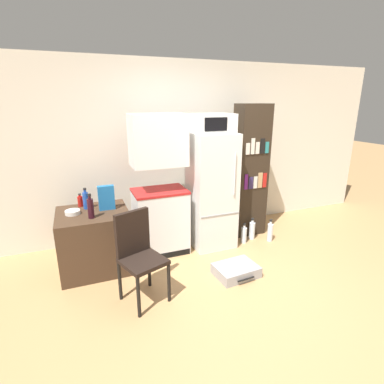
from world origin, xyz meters
TOP-DOWN VIEW (x-y plane):
  - ground_plane at (0.00, 0.00)m, footprint 24.00×24.00m
  - wall_back at (0.20, 2.00)m, footprint 6.40×0.10m
  - side_table at (-1.54, 1.23)m, footprint 0.83×0.75m
  - kitchen_hutch at (-0.66, 1.35)m, footprint 0.71×0.50m
  - refrigerator at (0.07, 1.31)m, footprint 0.59×0.61m
  - microwave at (0.07, 1.31)m, footprint 0.53×0.40m
  - bookshelf at (0.78, 1.45)m, footprint 0.48×0.32m
  - bottle_milk_white at (-1.32, 1.53)m, footprint 0.08×0.08m
  - bottle_blue_soda at (-1.59, 1.38)m, footprint 0.07×0.07m
  - bottle_ketchup_red at (-1.65, 1.49)m, footprint 0.06×0.06m
  - bottle_wine_dark at (-1.55, 1.03)m, footprint 0.07×0.07m
  - bowl at (-1.75, 1.24)m, footprint 0.17×0.17m
  - cereal_box at (-1.35, 1.26)m, footprint 0.19×0.07m
  - chair at (-1.16, 0.44)m, footprint 0.51×0.51m
  - suitcase_large_flat at (-0.00, 0.42)m, footprint 0.52×0.43m
  - water_bottle_front at (0.93, 1.05)m, footprint 0.08×0.08m
  - water_bottle_middle at (0.54, 1.14)m, footprint 0.08×0.08m
  - water_bottle_back at (0.72, 1.21)m, footprint 0.09×0.09m

SIDE VIEW (x-z plane):
  - ground_plane at x=0.00m, z-range 0.00..0.00m
  - suitcase_large_flat at x=0.00m, z-range 0.00..0.13m
  - water_bottle_middle at x=0.54m, z-range -0.02..0.28m
  - water_bottle_back at x=0.72m, z-range -0.03..0.30m
  - water_bottle_front at x=0.93m, z-range -0.03..0.31m
  - side_table at x=-1.54m, z-range 0.00..0.74m
  - chair at x=-1.16m, z-range 0.08..1.03m
  - bowl at x=-1.75m, z-range 0.74..0.79m
  - refrigerator at x=0.07m, z-range 0.00..1.61m
  - bottle_milk_white at x=-1.32m, z-range 0.73..0.89m
  - bottle_ketchup_red at x=-1.65m, z-range 0.73..0.89m
  - bottle_blue_soda at x=-1.59m, z-range 0.72..0.98m
  - bottle_wine_dark at x=-1.55m, z-range 0.72..1.00m
  - kitchen_hutch at x=-0.66m, z-range -0.07..1.80m
  - cereal_box at x=-1.35m, z-range 0.74..1.04m
  - bookshelf at x=0.78m, z-range 0.00..1.98m
  - wall_back at x=0.20m, z-range 0.00..2.59m
  - microwave at x=0.07m, z-range 1.61..1.86m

